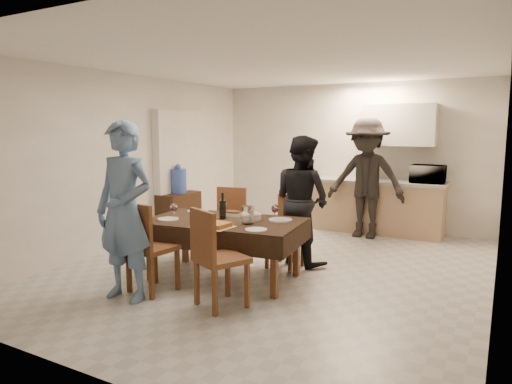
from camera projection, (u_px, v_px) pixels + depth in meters
floor at (277, 268)px, 5.92m from camera, size 5.00×6.00×0.02m
ceiling at (278, 62)px, 5.56m from camera, size 5.00×6.00×0.02m
wall_back at (349, 156)px, 8.34m from camera, size 5.00×0.02×2.60m
wall_front at (85, 201)px, 3.14m from camera, size 5.00×0.02×2.60m
wall_left at (130, 161)px, 6.93m from camera, size 0.02×6.00×2.60m
wall_right at (502, 178)px, 4.55m from camera, size 0.02×6.00×2.60m
stub_partition at (183, 171)px, 7.97m from camera, size 0.15×1.40×2.10m
kitchen_base_cabinet at (376, 208)px, 7.90m from camera, size 2.20×0.60×0.86m
kitchen_worktop at (377, 182)px, 7.84m from camera, size 2.24×0.64×0.05m
upper_cabinet at (399, 125)px, 7.68m from camera, size 1.20×0.34×0.70m
dining_table at (224, 223)px, 5.42m from camera, size 1.94×1.27×0.71m
chair_near_left at (146, 238)px, 4.91m from camera, size 0.52×0.52×0.55m
chair_near_right at (216, 249)px, 4.48m from camera, size 0.61×0.64×0.55m
chair_far_left at (222, 217)px, 6.21m from camera, size 0.51×0.51×0.52m
chair_far_right at (282, 226)px, 5.79m from camera, size 0.45×0.45×0.50m
console at (179, 214)px, 7.72m from camera, size 0.39×0.78×0.72m
water_jug at (178, 181)px, 7.64m from camera, size 0.27×0.27×0.41m
wine_bottle at (223, 206)px, 5.46m from camera, size 0.08×0.08×0.32m
water_pitcher at (247, 215)px, 5.19m from camera, size 0.13×0.13×0.20m
savoury_tart at (213, 225)px, 5.03m from camera, size 0.44×0.34×0.05m
salad_bowl at (253, 217)px, 5.42m from camera, size 0.20×0.20×0.08m
mushroom_dish at (233, 214)px, 5.68m from camera, size 0.22×0.22×0.04m
wine_glass_a at (174, 211)px, 5.44m from camera, size 0.09×0.09×0.20m
wine_glass_b at (275, 213)px, 5.35m from camera, size 0.09×0.09×0.20m
wine_glass_c at (223, 207)px, 5.76m from camera, size 0.08×0.08×0.18m
plate_near_left at (168, 219)px, 5.44m from camera, size 0.25×0.25×0.01m
plate_near_right at (256, 230)px, 4.86m from camera, size 0.24×0.24×0.01m
plate_far_left at (198, 211)px, 5.96m from camera, size 0.27×0.27×0.02m
plate_far_right at (280, 220)px, 5.38m from camera, size 0.28×0.28×0.02m
microwave at (428, 174)px, 7.42m from camera, size 0.53×0.36×0.29m
person_near at (124, 211)px, 4.73m from camera, size 0.71×0.48×1.88m
person_far at (302, 200)px, 6.04m from camera, size 1.00×0.89×1.70m
person_kitchen at (366, 178)px, 7.47m from camera, size 1.27×0.73×1.96m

